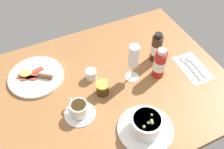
# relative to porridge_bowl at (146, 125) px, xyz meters

# --- Properties ---
(ground_plane) EXTENTS (1.10, 0.84, 0.03)m
(ground_plane) POSITION_rel_porridge_bowl_xyz_m (-0.04, 0.27, -0.05)
(ground_plane) COLOR brown
(porridge_bowl) EXTENTS (0.22, 0.22, 0.09)m
(porridge_bowl) POSITION_rel_porridge_bowl_xyz_m (0.00, 0.00, 0.00)
(porridge_bowl) COLOR white
(porridge_bowl) RESTS_ON ground_plane
(cutlery_setting) EXTENTS (0.13, 0.20, 0.01)m
(cutlery_setting) POSITION_rel_porridge_bowl_xyz_m (0.38, 0.20, -0.03)
(cutlery_setting) COLOR white
(cutlery_setting) RESTS_ON ground_plane
(coffee_cup) EXTENTS (0.13, 0.13, 0.07)m
(coffee_cup) POSITION_rel_porridge_bowl_xyz_m (-0.21, 0.18, -0.01)
(coffee_cup) COLOR white
(coffee_cup) RESTS_ON ground_plane
(creamer_jug) EXTENTS (0.06, 0.05, 0.05)m
(creamer_jug) POSITION_rel_porridge_bowl_xyz_m (-0.09, 0.34, -0.01)
(creamer_jug) COLOR white
(creamer_jug) RESTS_ON ground_plane
(wine_glass) EXTENTS (0.06, 0.06, 0.19)m
(wine_glass) POSITION_rel_porridge_bowl_xyz_m (0.08, 0.26, 0.09)
(wine_glass) COLOR white
(wine_glass) RESTS_ON ground_plane
(jam_jar) EXTENTS (0.06, 0.06, 0.06)m
(jam_jar) POSITION_rel_porridge_bowl_xyz_m (-0.08, 0.24, -0.01)
(jam_jar) COLOR #3A220A
(jam_jar) RESTS_ON ground_plane
(sauce_bottle_brown) EXTENTS (0.05, 0.05, 0.16)m
(sauce_bottle_brown) POSITION_rel_porridge_bowl_xyz_m (0.24, 0.33, 0.04)
(sauce_bottle_brown) COLOR #382314
(sauce_bottle_brown) RESTS_ON ground_plane
(sauce_bottle_red) EXTENTS (0.06, 0.06, 0.16)m
(sauce_bottle_red) POSITION_rel_porridge_bowl_xyz_m (0.20, 0.23, 0.03)
(sauce_bottle_red) COLOR #B21E19
(sauce_bottle_red) RESTS_ON ground_plane
(breakfast_plate) EXTENTS (0.26, 0.26, 0.04)m
(breakfast_plate) POSITION_rel_porridge_bowl_xyz_m (-0.33, 0.46, -0.03)
(breakfast_plate) COLOR white
(breakfast_plate) RESTS_ON ground_plane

